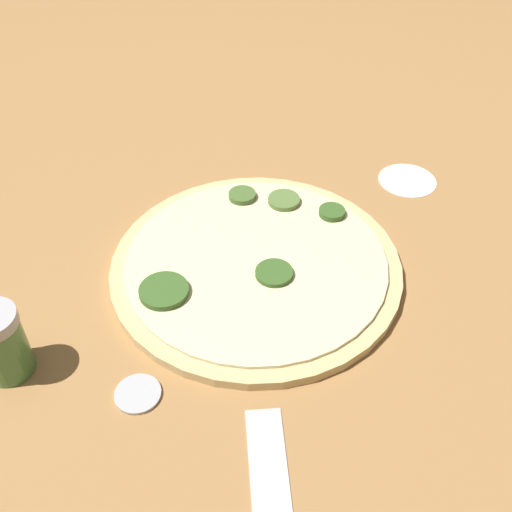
# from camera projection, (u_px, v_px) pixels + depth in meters

# --- Properties ---
(ground_plane) EXTENTS (3.00, 3.00, 0.00)m
(ground_plane) POSITION_uv_depth(u_px,v_px,m) (256.00, 270.00, 0.68)
(ground_plane) COLOR #9E703F
(pizza) EXTENTS (0.33, 0.33, 0.02)m
(pizza) POSITION_uv_depth(u_px,v_px,m) (256.00, 264.00, 0.68)
(pizza) COLOR #D6B77A
(pizza) RESTS_ON ground_plane
(spice_jar) EXTENTS (0.05, 0.05, 0.08)m
(spice_jar) POSITION_uv_depth(u_px,v_px,m) (1.00, 343.00, 0.56)
(spice_jar) COLOR #4C7F42
(spice_jar) RESTS_ON ground_plane
(loose_cap) EXTENTS (0.04, 0.04, 0.01)m
(loose_cap) POSITION_uv_depth(u_px,v_px,m) (138.00, 393.00, 0.56)
(loose_cap) COLOR #B2B2B7
(loose_cap) RESTS_ON ground_plane
(flour_patch) EXTENTS (0.08, 0.08, 0.00)m
(flour_patch) POSITION_uv_depth(u_px,v_px,m) (407.00, 180.00, 0.81)
(flour_patch) COLOR white
(flour_patch) RESTS_ON ground_plane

